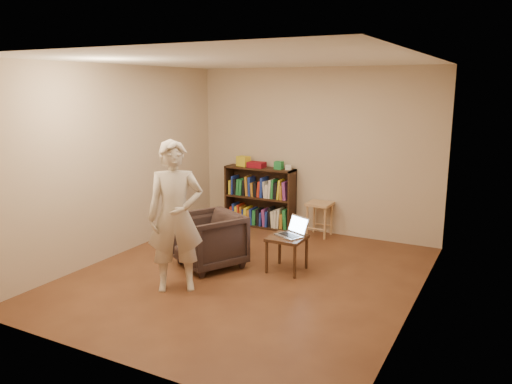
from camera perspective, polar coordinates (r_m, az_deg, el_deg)
The scene contains 15 objects.
floor at distance 6.29m, azimuth -1.12°, elevation -9.57°, with size 4.50×4.50×0.00m, color #4C2918.
ceiling at distance 5.85m, azimuth -1.22°, elevation 14.84°, with size 4.50×4.50×0.00m, color white.
wall_back at distance 7.95m, azimuth 6.75°, elevation 4.63°, with size 4.00×4.00×0.00m, color #C7B296.
wall_left at distance 7.11m, azimuth -15.44°, elevation 3.40°, with size 4.50×4.50×0.00m, color #C7B296.
wall_right at distance 5.28m, azimuth 18.19°, elevation 0.35°, with size 4.50×4.50×0.00m, color #C7B296.
bookshelf at distance 8.32m, azimuth 0.48°, elevation -0.98°, with size 1.20×0.30×1.00m.
box_yellow at distance 8.34m, azimuth -1.45°, elevation 3.54°, with size 0.20×0.15×0.17m, color yellow.
red_cloth at distance 8.20m, azimuth 0.06°, elevation 3.14°, with size 0.27×0.20×0.09m, color maroon.
box_green at distance 8.04m, azimuth 2.63°, elevation 3.08°, with size 0.13×0.13×0.13m, color #217C3C.
box_white at distance 8.01m, azimuth 3.74°, elevation 2.84°, with size 0.09×0.09×0.08m, color silver.
stool at distance 7.84m, azimuth 7.28°, elevation -1.94°, with size 0.37×0.37×0.54m.
armchair at distance 6.53m, azimuth -5.34°, elevation -5.49°, with size 0.76×0.78×0.71m, color #322621.
side_table at distance 6.35m, azimuth 3.56°, elevation -5.77°, with size 0.44×0.44×0.45m.
laptop at distance 6.36m, azimuth 4.22°, elevation -4.50°, with size 0.43×0.43×0.24m.
person at distance 5.72m, azimuth -9.20°, elevation -2.78°, with size 0.63×0.42×1.73m, color beige.
Camera 1 is at (2.84, -5.11, 2.31)m, focal length 35.00 mm.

